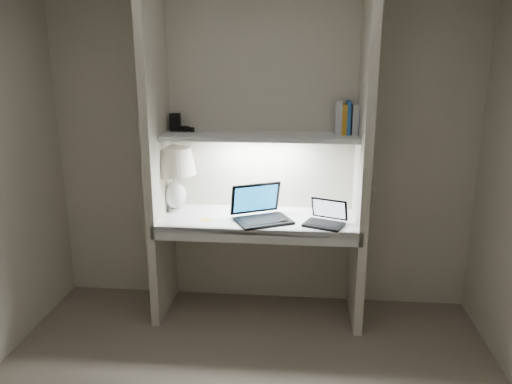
# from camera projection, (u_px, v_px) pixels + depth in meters

# --- Properties ---
(back_wall) EXTENTS (3.20, 0.01, 2.50)m
(back_wall) POSITION_uv_depth(u_px,v_px,m) (262.00, 146.00, 3.78)
(back_wall) COLOR #BFB4A3
(back_wall) RESTS_ON floor
(alcove_panel_left) EXTENTS (0.06, 0.55, 2.50)m
(alcove_panel_left) POSITION_uv_depth(u_px,v_px,m) (157.00, 151.00, 3.58)
(alcove_panel_left) COLOR #BFB4A3
(alcove_panel_left) RESTS_ON floor
(alcove_panel_right) EXTENTS (0.06, 0.55, 2.50)m
(alcove_panel_right) POSITION_uv_depth(u_px,v_px,m) (363.00, 155.00, 3.45)
(alcove_panel_right) COLOR #BFB4A3
(alcove_panel_right) RESTS_ON floor
(desk) EXTENTS (1.40, 0.55, 0.04)m
(desk) POSITION_uv_depth(u_px,v_px,m) (258.00, 220.00, 3.65)
(desk) COLOR white
(desk) RESTS_ON alcove_panel_left
(desk_apron) EXTENTS (1.46, 0.03, 0.10)m
(desk_apron) POSITION_uv_depth(u_px,v_px,m) (255.00, 236.00, 3.41)
(desk_apron) COLOR silver
(desk_apron) RESTS_ON desk
(shelf) EXTENTS (1.40, 0.36, 0.03)m
(shelf) POSITION_uv_depth(u_px,v_px,m) (260.00, 136.00, 3.58)
(shelf) COLOR silver
(shelf) RESTS_ON back_wall
(strip_light) EXTENTS (0.60, 0.04, 0.02)m
(strip_light) POSITION_uv_depth(u_px,v_px,m) (260.00, 139.00, 3.58)
(strip_light) COLOR white
(strip_light) RESTS_ON shelf
(table_lamp) EXTENTS (0.33, 0.33, 0.49)m
(table_lamp) POSITION_uv_depth(u_px,v_px,m) (174.00, 168.00, 3.71)
(table_lamp) COLOR white
(table_lamp) RESTS_ON desk
(laptop_main) EXTENTS (0.48, 0.45, 0.25)m
(laptop_main) POSITION_uv_depth(u_px,v_px,m) (261.00, 212.00, 3.58)
(laptop_main) COLOR black
(laptop_main) RESTS_ON desk
(laptop_netbook) EXTENTS (0.33, 0.31, 0.17)m
(laptop_netbook) POSITION_uv_depth(u_px,v_px,m) (326.00, 219.00, 3.48)
(laptop_netbook) COLOR black
(laptop_netbook) RESTS_ON desk
(speaker) EXTENTS (0.10, 0.08, 0.13)m
(speaker) POSITION_uv_depth(u_px,v_px,m) (243.00, 202.00, 3.80)
(speaker) COLOR silver
(speaker) RESTS_ON desk
(mouse) EXTENTS (0.10, 0.08, 0.03)m
(mouse) POSITION_uv_depth(u_px,v_px,m) (282.00, 221.00, 3.51)
(mouse) COLOR black
(mouse) RESTS_ON desk
(cable_coil) EXTENTS (0.11, 0.11, 0.01)m
(cable_coil) POSITION_uv_depth(u_px,v_px,m) (265.00, 216.00, 3.64)
(cable_coil) COLOR black
(cable_coil) RESTS_ON desk
(sticky_note) EXTENTS (0.07, 0.07, 0.00)m
(sticky_note) POSITION_uv_depth(u_px,v_px,m) (205.00, 220.00, 3.59)
(sticky_note) COLOR yellow
(sticky_note) RESTS_ON desk
(book_row) EXTENTS (0.23, 0.16, 0.24)m
(book_row) POSITION_uv_depth(u_px,v_px,m) (351.00, 118.00, 3.56)
(book_row) COLOR white
(book_row) RESTS_ON shelf
(shelf_box) EXTENTS (0.08, 0.06, 0.13)m
(shelf_box) POSITION_uv_depth(u_px,v_px,m) (175.00, 122.00, 3.71)
(shelf_box) COLOR black
(shelf_box) RESTS_ON shelf
(shelf_gadget) EXTENTS (0.11, 0.09, 0.04)m
(shelf_gadget) POSITION_uv_depth(u_px,v_px,m) (185.00, 129.00, 3.69)
(shelf_gadget) COLOR black
(shelf_gadget) RESTS_ON shelf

